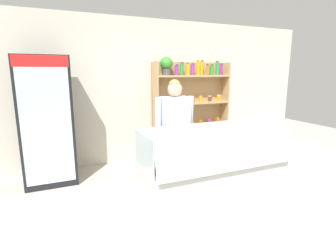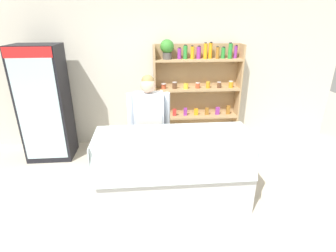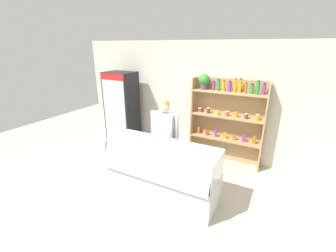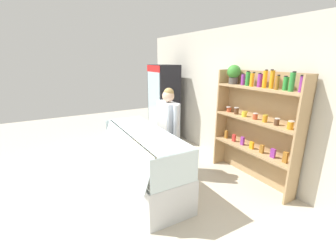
# 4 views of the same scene
# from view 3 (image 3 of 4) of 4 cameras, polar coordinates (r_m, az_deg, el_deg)

# --- Properties ---
(ground_plane) EXTENTS (12.00, 12.00, 0.00)m
(ground_plane) POSITION_cam_3_polar(r_m,az_deg,el_deg) (4.26, -1.60, -17.63)
(ground_plane) COLOR beige
(back_wall) EXTENTS (6.80, 0.10, 2.70)m
(back_wall) POSITION_cam_3_polar(r_m,az_deg,el_deg) (5.43, 9.30, 6.42)
(back_wall) COLOR beige
(back_wall) RESTS_ON ground
(drinks_fridge) EXTENTS (0.75, 0.59, 1.96)m
(drinks_fridge) POSITION_cam_3_polar(r_m,az_deg,el_deg) (6.06, -11.57, 4.05)
(drinks_fridge) COLOR black
(drinks_fridge) RESTS_ON ground
(shelving_unit) EXTENTS (1.61, 0.29, 2.00)m
(shelving_unit) POSITION_cam_3_polar(r_m,az_deg,el_deg) (5.16, 14.35, 2.82)
(shelving_unit) COLOR tan
(shelving_unit) RESTS_ON ground
(deli_display_case) EXTENTS (1.99, 0.79, 1.01)m
(deli_display_case) POSITION_cam_3_polar(r_m,az_deg,el_deg) (4.14, -1.47, -13.53)
(deli_display_case) COLOR silver
(deli_display_case) RESTS_ON ground
(shop_clerk) EXTENTS (0.62, 0.25, 1.62)m
(shop_clerk) POSITION_cam_3_polar(r_m,az_deg,el_deg) (4.45, -0.89, -1.71)
(shop_clerk) COLOR #4C4233
(shop_clerk) RESTS_ON ground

